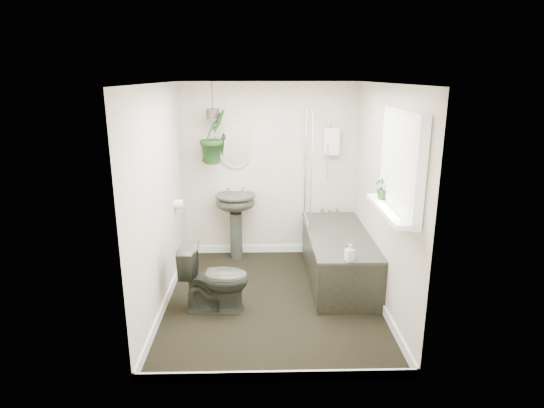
{
  "coord_description": "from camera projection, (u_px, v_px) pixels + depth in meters",
  "views": [
    {
      "loc": [
        -0.12,
        -4.51,
        2.38
      ],
      "look_at": [
        0.0,
        0.15,
        1.05
      ],
      "focal_mm": 30.0,
      "sensor_mm": 36.0,
      "label": 1
    }
  ],
  "objects": [
    {
      "name": "wall_front",
      "position": [
        277.0,
        249.0,
        3.32
      ],
      "size": [
        2.3,
        0.02,
        2.3
      ],
      "primitive_type": "cube",
      "color": "beige",
      "rests_on": "ground"
    },
    {
      "name": "pedestal_sink",
      "position": [
        236.0,
        226.0,
        6.02
      ],
      "size": [
        0.6,
        0.55,
        0.88
      ],
      "primitive_type": null,
      "rotation": [
        0.0,
        0.0,
        0.22
      ],
      "color": "#2D3128",
      "rests_on": "floor"
    },
    {
      "name": "toilet",
      "position": [
        215.0,
        278.0,
        4.69
      ],
      "size": [
        0.72,
        0.45,
        0.71
      ],
      "primitive_type": "imported",
      "rotation": [
        0.0,
        0.0,
        1.5
      ],
      "color": "#2D3128",
      "rests_on": "floor"
    },
    {
      "name": "wall_back",
      "position": [
        270.0,
        171.0,
        6.03
      ],
      "size": [
        2.3,
        0.02,
        2.3
      ],
      "primitive_type": "cube",
      "color": "beige",
      "rests_on": "ground"
    },
    {
      "name": "bath_screen",
      "position": [
        308.0,
        167.0,
        5.6
      ],
      "size": [
        0.04,
        0.72,
        1.4
      ],
      "primitive_type": null,
      "color": "silver",
      "rests_on": "bathtub"
    },
    {
      "name": "hanging_pot",
      "position": [
        213.0,
        114.0,
        5.55
      ],
      "size": [
        0.16,
        0.16,
        0.12
      ],
      "primitive_type": "cylinder",
      "color": "#41342B",
      "rests_on": "ceiling"
    },
    {
      "name": "oval_mirror",
      "position": [
        235.0,
        145.0,
        5.88
      ],
      "size": [
        0.46,
        0.03,
        0.62
      ],
      "primitive_type": "ellipsoid",
      "color": "#BEAB94",
      "rests_on": "wall_back"
    },
    {
      "name": "floor",
      "position": [
        272.0,
        300.0,
        4.99
      ],
      "size": [
        2.3,
        2.8,
        0.02
      ],
      "primitive_type": "cube",
      "color": "black",
      "rests_on": "ground"
    },
    {
      "name": "hanging_plant",
      "position": [
        214.0,
        136.0,
        5.63
      ],
      "size": [
        0.47,
        0.47,
        0.67
      ],
      "primitive_type": "imported",
      "rotation": [
        0.0,
        0.0,
        0.85
      ],
      "color": "black",
      "rests_on": "ceiling"
    },
    {
      "name": "soap_bottle",
      "position": [
        350.0,
        252.0,
        4.55
      ],
      "size": [
        0.1,
        0.1,
        0.17
      ],
      "primitive_type": "imported",
      "rotation": [
        0.0,
        0.0,
        0.4
      ],
      "color": "black",
      "rests_on": "bathtub"
    },
    {
      "name": "skirting",
      "position": [
        272.0,
        295.0,
        4.98
      ],
      "size": [
        2.3,
        2.8,
        0.1
      ],
      "primitive_type": "cube",
      "color": "white",
      "rests_on": "floor"
    },
    {
      "name": "toilet_roll_holder",
      "position": [
        178.0,
        204.0,
        5.39
      ],
      "size": [
        0.11,
        0.11,
        0.11
      ],
      "primitive_type": "cylinder",
      "rotation": [
        0.0,
        1.57,
        0.0
      ],
      "color": "white",
      "rests_on": "wall_left"
    },
    {
      "name": "window_blinds",
      "position": [
        396.0,
        163.0,
        3.89
      ],
      "size": [
        0.01,
        0.86,
        0.76
      ],
      "primitive_type": "cube",
      "color": "white",
      "rests_on": "wall_right"
    },
    {
      "name": "window_sill",
      "position": [
        390.0,
        210.0,
        4.0
      ],
      "size": [
        0.18,
        1.0,
        0.04
      ],
      "primitive_type": "cube",
      "color": "white",
      "rests_on": "wall_right"
    },
    {
      "name": "ceiling",
      "position": [
        272.0,
        82.0,
        4.36
      ],
      "size": [
        2.3,
        2.8,
        0.02
      ],
      "primitive_type": "cube",
      "color": "white",
      "rests_on": "ground"
    },
    {
      "name": "bathtub",
      "position": [
        338.0,
        257.0,
        5.41
      ],
      "size": [
        0.72,
        1.72,
        0.58
      ],
      "primitive_type": null,
      "color": "#2D3128",
      "rests_on": "floor"
    },
    {
      "name": "wall_sconce",
      "position": [
        204.0,
        153.0,
        5.89
      ],
      "size": [
        0.04,
        0.04,
        0.22
      ],
      "primitive_type": "cylinder",
      "color": "black",
      "rests_on": "wall_back"
    },
    {
      "name": "wall_left",
      "position": [
        159.0,
        199.0,
        4.65
      ],
      "size": [
        0.02,
        2.8,
        2.3
      ],
      "primitive_type": "cube",
      "color": "beige",
      "rests_on": "ground"
    },
    {
      "name": "shower_box",
      "position": [
        331.0,
        141.0,
        5.87
      ],
      "size": [
        0.2,
        0.1,
        0.35
      ],
      "primitive_type": "cube",
      "color": "white",
      "rests_on": "wall_back"
    },
    {
      "name": "window_recess",
      "position": [
        401.0,
        163.0,
        3.89
      ],
      "size": [
        0.08,
        1.0,
        0.9
      ],
      "primitive_type": "cube",
      "color": "white",
      "rests_on": "wall_right"
    },
    {
      "name": "wall_right",
      "position": [
        384.0,
        198.0,
        4.7
      ],
      "size": [
        0.02,
        2.8,
        2.3
      ],
      "primitive_type": "cube",
      "color": "beige",
      "rests_on": "ground"
    },
    {
      "name": "sill_plant",
      "position": [
        385.0,
        187.0,
        4.26
      ],
      "size": [
        0.22,
        0.19,
        0.24
      ],
      "primitive_type": "imported",
      "rotation": [
        0.0,
        0.0,
        -0.04
      ],
      "color": "black",
      "rests_on": "window_sill"
    }
  ]
}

